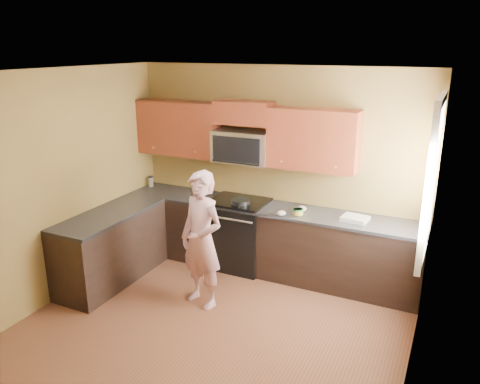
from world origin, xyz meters
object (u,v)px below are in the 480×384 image
Objects in this scene: travel_mug at (151,186)px; frying_pan at (240,203)px; woman at (202,240)px; microwave at (243,162)px; stove at (239,233)px; butter_tub at (298,214)px.

frying_pan is at bearing -7.88° from travel_mug.
microwave is at bearing 108.38° from woman.
microwave is (0.00, 0.12, 0.97)m from stove.
frying_pan is (0.03, 0.98, 0.14)m from woman.
frying_pan is (0.08, -0.23, -0.50)m from microwave.
butter_tub is (0.87, -0.10, 0.45)m from stove.
butter_tub is 0.79× the size of travel_mug.
travel_mug is at bearing 174.84° from butter_tub.
stove is 5.90× the size of travel_mug.
frying_pan is at bearing -179.69° from butter_tub.
butter_tub is at bearing -6.53° from stove.
woman is at bearing -87.26° from stove.
microwave reaches higher than travel_mug.
travel_mug is (-1.58, 0.22, -0.03)m from frying_pan.
travel_mug is (-1.50, 0.11, 0.45)m from stove.
microwave is 0.56m from frying_pan.
woman reaches higher than frying_pan.
stove is 7.44× the size of butter_tub.
travel_mug is at bearing 150.58° from frying_pan.
woman is at bearing -129.68° from butter_tub.
woman is 0.99m from frying_pan.
microwave is 1.72× the size of frying_pan.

